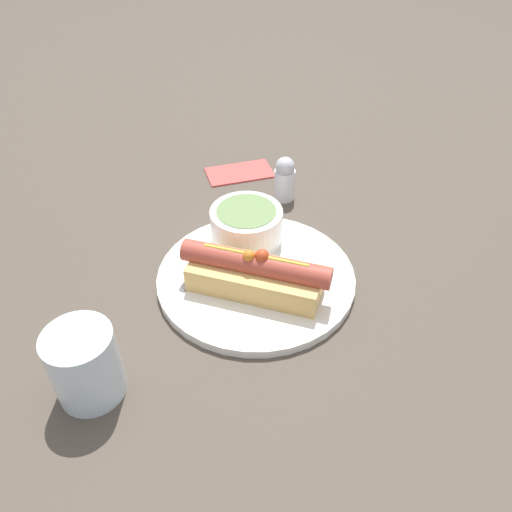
{
  "coord_description": "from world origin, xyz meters",
  "views": [
    {
      "loc": [
        0.15,
        -0.48,
        0.47
      ],
      "look_at": [
        0.0,
        0.0,
        0.04
      ],
      "focal_mm": 35.0,
      "sensor_mm": 36.0,
      "label": 1
    }
  ],
  "objects_px": {
    "hot_dog": "(255,274)",
    "drinking_glass": "(85,365)",
    "salt_shaker": "(285,179)",
    "soup_bowl": "(246,224)",
    "spoon": "(220,246)"
  },
  "relations": [
    {
      "from": "hot_dog",
      "to": "drinking_glass",
      "type": "height_order",
      "value": "drinking_glass"
    },
    {
      "from": "salt_shaker",
      "to": "drinking_glass",
      "type": "bearing_deg",
      "value": -104.0
    },
    {
      "from": "hot_dog",
      "to": "salt_shaker",
      "type": "height_order",
      "value": "hot_dog"
    },
    {
      "from": "soup_bowl",
      "to": "spoon",
      "type": "height_order",
      "value": "soup_bowl"
    },
    {
      "from": "soup_bowl",
      "to": "salt_shaker",
      "type": "height_order",
      "value": "salt_shaker"
    },
    {
      "from": "drinking_glass",
      "to": "spoon",
      "type": "bearing_deg",
      "value": 77.88
    },
    {
      "from": "hot_dog",
      "to": "salt_shaker",
      "type": "bearing_deg",
      "value": 95.57
    },
    {
      "from": "drinking_glass",
      "to": "salt_shaker",
      "type": "distance_m",
      "value": 0.45
    },
    {
      "from": "soup_bowl",
      "to": "spoon",
      "type": "xyz_separation_m",
      "value": [
        -0.03,
        -0.03,
        -0.02
      ]
    },
    {
      "from": "spoon",
      "to": "salt_shaker",
      "type": "distance_m",
      "value": 0.18
    },
    {
      "from": "spoon",
      "to": "drinking_glass",
      "type": "distance_m",
      "value": 0.27
    },
    {
      "from": "drinking_glass",
      "to": "salt_shaker",
      "type": "relative_size",
      "value": 1.17
    },
    {
      "from": "soup_bowl",
      "to": "drinking_glass",
      "type": "relative_size",
      "value": 1.18
    },
    {
      "from": "soup_bowl",
      "to": "salt_shaker",
      "type": "xyz_separation_m",
      "value": [
        0.02,
        0.14,
        -0.0
      ]
    },
    {
      "from": "drinking_glass",
      "to": "salt_shaker",
      "type": "bearing_deg",
      "value": 76.0
    }
  ]
}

